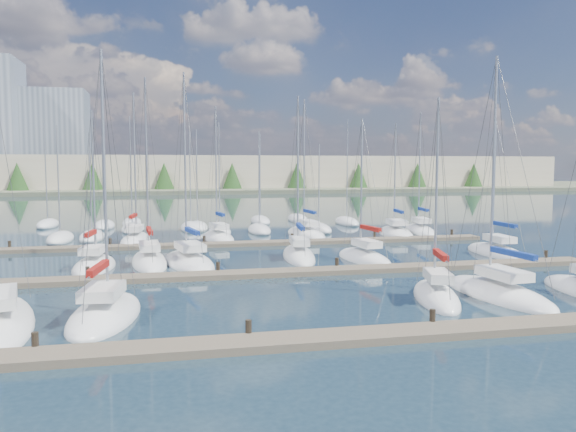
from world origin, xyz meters
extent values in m
plane|color=#213542|center=(0.00, 60.00, 0.00)|extent=(400.00, 400.00, 0.00)
cube|color=#6B5E4C|center=(0.00, 2.00, 0.15)|extent=(44.00, 1.80, 0.35)
cylinder|color=#2D261C|center=(-12.00, 2.90, 0.30)|extent=(0.26, 0.26, 1.10)
cylinder|color=#2D261C|center=(-4.00, 2.90, 0.30)|extent=(0.26, 0.26, 1.10)
cylinder|color=#2D261C|center=(4.00, 2.90, 0.30)|extent=(0.26, 0.26, 1.10)
cube|color=#6B5E4C|center=(0.00, 16.00, 0.15)|extent=(44.00, 1.80, 0.35)
cylinder|color=#2D261C|center=(-12.00, 16.90, 0.30)|extent=(0.26, 0.26, 1.10)
cylinder|color=#2D261C|center=(-4.00, 16.90, 0.30)|extent=(0.26, 0.26, 1.10)
cylinder|color=#2D261C|center=(4.00, 16.90, 0.30)|extent=(0.26, 0.26, 1.10)
cylinder|color=#2D261C|center=(12.00, 16.90, 0.30)|extent=(0.26, 0.26, 1.10)
cylinder|color=#2D261C|center=(20.00, 16.90, 0.30)|extent=(0.26, 0.26, 1.10)
cube|color=#6B5E4C|center=(0.00, 30.00, 0.15)|extent=(44.00, 1.80, 0.35)
cylinder|color=#2D261C|center=(-20.00, 30.90, 0.30)|extent=(0.26, 0.26, 1.10)
cylinder|color=#2D261C|center=(-12.00, 30.90, 0.30)|extent=(0.26, 0.26, 1.10)
cylinder|color=#2D261C|center=(-4.00, 30.90, 0.30)|extent=(0.26, 0.26, 1.10)
cylinder|color=#2D261C|center=(4.00, 30.90, 0.30)|extent=(0.26, 0.26, 1.10)
cylinder|color=#2D261C|center=(12.00, 30.90, 0.30)|extent=(0.26, 0.26, 1.10)
cylinder|color=#2D261C|center=(20.00, 30.90, 0.30)|extent=(0.26, 0.26, 1.10)
ellipsoid|color=white|center=(10.18, 7.68, 0.05)|extent=(3.48, 8.77, 1.60)
cube|color=silver|center=(10.22, 7.26, 1.35)|extent=(1.77, 3.12, 0.50)
cylinder|color=#9EA0A5|center=(10.12, 8.37, 6.96)|extent=(0.14, 0.14, 11.73)
cylinder|color=#9EA0A5|center=(10.28, 6.58, 2.40)|extent=(0.41, 3.59, 0.10)
cube|color=navy|center=(10.28, 6.58, 2.52)|extent=(0.58, 3.32, 0.30)
ellipsoid|color=white|center=(6.55, 35.82, 0.05)|extent=(3.53, 8.78, 1.60)
cube|color=maroon|center=(6.55, 35.82, 0.05)|extent=(1.81, 4.22, 0.12)
cube|color=silver|center=(6.58, 35.40, 1.35)|extent=(1.81, 3.12, 0.50)
cylinder|color=#9EA0A5|center=(6.49, 36.51, 7.40)|extent=(0.14, 0.14, 12.60)
cylinder|color=#9EA0A5|center=(6.63, 34.71, 2.40)|extent=(0.38, 3.60, 0.10)
cube|color=navy|center=(6.63, 34.71, 2.52)|extent=(0.56, 3.33, 0.30)
ellipsoid|color=white|center=(6.61, 7.72, 0.05)|extent=(3.81, 7.01, 1.60)
cube|color=silver|center=(6.52, 7.39, 1.35)|extent=(1.73, 2.56, 0.50)
cylinder|color=#9EA0A5|center=(6.76, 8.23, 5.83)|extent=(0.14, 0.14, 9.46)
cylinder|color=#9EA0A5|center=(6.38, 6.88, 2.40)|extent=(0.85, 2.73, 0.10)
cube|color=maroon|center=(6.38, 6.88, 2.52)|extent=(0.98, 2.57, 0.30)
ellipsoid|color=white|center=(-12.10, 20.94, 0.05)|extent=(3.19, 6.91, 1.60)
cube|color=black|center=(-12.10, 20.94, 0.05)|extent=(1.63, 3.33, 0.12)
cube|color=silver|center=(-12.13, 20.61, 1.35)|extent=(1.63, 2.47, 0.50)
cylinder|color=#9EA0A5|center=(-12.05, 21.47, 5.95)|extent=(0.14, 0.14, 9.70)
cylinder|color=#9EA0A5|center=(-12.19, 20.07, 2.40)|extent=(0.37, 2.81, 0.10)
cube|color=maroon|center=(-12.19, 20.07, 2.52)|extent=(0.55, 2.60, 0.30)
ellipsoid|color=white|center=(-5.70, 21.29, 0.05)|extent=(4.60, 9.03, 1.60)
cube|color=maroon|center=(-5.70, 21.29, 0.05)|extent=(2.33, 4.36, 0.12)
cube|color=silver|center=(-5.62, 20.87, 1.35)|extent=(2.20, 3.28, 0.50)
cylinder|color=#9EA0A5|center=(-5.83, 21.97, 7.36)|extent=(0.14, 0.14, 12.52)
cylinder|color=#9EA0A5|center=(-5.49, 20.20, 2.40)|extent=(0.79, 3.57, 0.10)
cube|color=navy|center=(-5.49, 20.20, 2.52)|extent=(0.93, 3.33, 0.30)
ellipsoid|color=white|center=(15.62, 34.40, 0.05)|extent=(4.21, 8.72, 1.60)
cube|color=silver|center=(15.56, 33.98, 1.35)|extent=(2.06, 3.14, 0.50)
cylinder|color=#9EA0A5|center=(15.73, 35.06, 6.24)|extent=(0.14, 0.14, 10.28)
cylinder|color=#9EA0A5|center=(15.45, 33.32, 2.40)|extent=(0.64, 3.48, 0.10)
cube|color=navy|center=(15.45, 33.32, 2.52)|extent=(0.80, 3.24, 0.30)
ellipsoid|color=white|center=(18.32, 20.61, 0.05)|extent=(2.73, 8.06, 1.60)
cube|color=silver|center=(18.30, 20.21, 1.35)|extent=(1.45, 2.84, 0.50)
cylinder|color=#9EA0A5|center=(18.34, 21.25, 5.82)|extent=(0.14, 0.14, 9.44)
cylinder|color=#9EA0A5|center=(18.28, 19.57, 2.40)|extent=(0.21, 3.36, 0.10)
cube|color=navy|center=(18.28, 19.57, 2.52)|extent=(0.40, 3.09, 0.30)
ellipsoid|color=white|center=(7.11, 20.16, 0.05)|extent=(3.29, 7.50, 1.60)
cube|color=black|center=(7.11, 20.16, 0.05)|extent=(1.67, 3.61, 0.12)
cube|color=silver|center=(7.15, 19.80, 1.35)|extent=(1.62, 2.69, 0.50)
cylinder|color=#9EA0A5|center=(7.03, 20.73, 5.81)|extent=(0.14, 0.14, 9.41)
cylinder|color=#9EA0A5|center=(7.23, 19.22, 2.40)|extent=(0.49, 3.04, 0.10)
cube|color=maroon|center=(7.23, 19.22, 2.52)|extent=(0.66, 2.82, 0.30)
ellipsoid|color=white|center=(-8.47, 22.14, 0.05)|extent=(3.16, 8.79, 1.60)
cube|color=silver|center=(-8.43, 21.71, 1.35)|extent=(1.59, 3.12, 0.50)
cylinder|color=#9EA0A5|center=(-8.53, 22.83, 7.20)|extent=(0.14, 0.14, 12.21)
cylinder|color=#9EA0A5|center=(-8.38, 21.02, 2.40)|extent=(0.41, 3.61, 0.10)
cube|color=maroon|center=(-8.38, 21.02, 2.52)|extent=(0.58, 3.34, 0.30)
ellipsoid|color=white|center=(-2.45, 34.49, 0.05)|extent=(3.56, 7.36, 1.60)
cube|color=silver|center=(-2.40, 34.14, 1.35)|extent=(1.75, 2.65, 0.50)
cylinder|color=#9EA0A5|center=(-2.53, 35.05, 6.87)|extent=(0.14, 0.14, 11.54)
cylinder|color=#9EA0A5|center=(-2.32, 33.58, 2.40)|extent=(0.53, 2.95, 0.10)
cube|color=navy|center=(-2.32, 33.58, 2.52)|extent=(0.69, 2.74, 0.30)
ellipsoid|color=white|center=(-10.01, 7.63, 0.05)|extent=(3.86, 8.07, 1.60)
cube|color=silver|center=(-10.06, 7.24, 1.35)|extent=(1.93, 2.90, 0.50)
cylinder|color=#9EA0A5|center=(-9.93, 8.25, 6.69)|extent=(0.14, 0.14, 11.18)
cylinder|color=#9EA0A5|center=(-10.13, 6.63, 2.40)|extent=(0.51, 3.25, 0.10)
cube|color=maroon|center=(-10.13, 6.63, 2.52)|extent=(0.68, 3.02, 0.30)
ellipsoid|color=white|center=(19.05, 35.95, 0.05)|extent=(3.64, 8.46, 1.60)
cube|color=maroon|center=(19.05, 35.95, 0.05)|extent=(1.84, 4.08, 0.12)
cube|color=silver|center=(18.99, 35.55, 1.35)|extent=(1.75, 3.04, 0.50)
cylinder|color=#9EA0A5|center=(19.15, 36.60, 6.90)|extent=(0.14, 0.14, 11.61)
cylinder|color=#9EA0A5|center=(18.88, 34.90, 2.40)|extent=(0.64, 3.41, 0.10)
cube|color=navy|center=(18.88, 34.90, 2.52)|extent=(0.79, 3.17, 0.30)
ellipsoid|color=white|center=(-10.09, 34.31, 0.05)|extent=(3.24, 8.25, 1.60)
cube|color=black|center=(-10.09, 34.31, 0.05)|extent=(1.65, 3.97, 0.12)
cube|color=silver|center=(-10.13, 33.91, 1.35)|extent=(1.62, 2.94, 0.50)
cylinder|color=#9EA0A5|center=(-10.02, 34.95, 7.43)|extent=(0.14, 0.14, 12.66)
cylinder|color=#9EA0A5|center=(-10.19, 33.27, 2.40)|extent=(0.44, 3.37, 0.10)
cube|color=maroon|center=(-10.19, 33.27, 2.52)|extent=(0.62, 3.12, 0.30)
ellipsoid|color=white|center=(2.66, 22.49, 0.05)|extent=(3.35, 8.79, 1.60)
cube|color=silver|center=(2.60, 22.07, 1.35)|extent=(1.63, 3.13, 0.50)
cylinder|color=#9EA0A5|center=(2.74, 23.18, 6.71)|extent=(0.14, 0.14, 11.22)
cylinder|color=#9EA0A5|center=(2.52, 21.39, 2.40)|extent=(0.54, 3.59, 0.10)
cube|color=navy|center=(2.52, 21.39, 2.52)|extent=(0.70, 3.32, 0.30)
cylinder|color=#9EA0A5|center=(-20.75, 49.89, 6.50)|extent=(0.12, 0.12, 11.20)
ellipsoid|color=white|center=(-20.75, 49.89, 0.25)|extent=(2.20, 6.40, 1.40)
cylinder|color=#9EA0A5|center=(-3.94, 43.45, 5.97)|extent=(0.12, 0.12, 10.14)
ellipsoid|color=white|center=(-3.94, 43.45, 0.25)|extent=(2.20, 6.40, 1.40)
cylinder|color=#9EA0A5|center=(-4.68, 43.24, 6.14)|extent=(0.12, 0.12, 10.49)
ellipsoid|color=white|center=(-4.68, 43.24, 0.25)|extent=(2.20, 6.40, 1.40)
cylinder|color=#9EA0A5|center=(9.07, 50.53, 5.93)|extent=(0.12, 0.12, 10.06)
ellipsoid|color=white|center=(9.07, 50.53, 0.25)|extent=(2.20, 6.40, 1.40)
cylinder|color=#9EA0A5|center=(-14.23, 47.33, 5.60)|extent=(0.12, 0.12, 9.39)
ellipsoid|color=white|center=(-14.23, 47.33, 0.25)|extent=(2.20, 6.40, 1.40)
cylinder|color=#9EA0A5|center=(-16.97, 36.19, 5.83)|extent=(0.12, 0.12, 9.85)
ellipsoid|color=white|center=(-16.97, 36.19, 0.25)|extent=(2.20, 6.40, 1.40)
cylinder|color=#9EA0A5|center=(-14.23, 36.83, 5.55)|extent=(0.12, 0.12, 9.30)
ellipsoid|color=white|center=(-14.23, 36.83, 0.25)|extent=(2.20, 6.40, 1.40)
cylinder|color=#9EA0A5|center=(13.97, 45.41, 6.74)|extent=(0.12, 0.12, 11.68)
ellipsoid|color=white|center=(13.97, 45.41, 0.25)|extent=(2.20, 6.40, 1.40)
cylinder|color=#9EA0A5|center=(2.31, 39.32, 5.78)|extent=(0.12, 0.12, 9.76)
ellipsoid|color=white|center=(2.31, 39.32, 0.25)|extent=(2.20, 6.40, 1.40)
cylinder|color=#9EA0A5|center=(-11.34, 49.91, 6.87)|extent=(0.12, 0.12, 11.95)
ellipsoid|color=white|center=(-11.34, 49.91, 0.25)|extent=(2.20, 6.40, 1.40)
cylinder|color=#9EA0A5|center=(8.76, 39.06, 5.13)|extent=(0.12, 0.12, 8.46)
ellipsoid|color=white|center=(8.76, 39.06, 0.25)|extent=(2.20, 6.40, 1.40)
cylinder|color=#9EA0A5|center=(-10.91, 43.47, 4.96)|extent=(0.12, 0.12, 8.12)
ellipsoid|color=white|center=(-10.91, 43.47, 0.25)|extent=(2.20, 6.40, 1.40)
cylinder|color=#9EA0A5|center=(4.00, 49.08, 5.90)|extent=(0.12, 0.12, 10.00)
ellipsoid|color=white|center=(4.00, 49.08, 0.25)|extent=(2.20, 6.40, 1.40)
cylinder|color=#9EA0A5|center=(-1.89, 38.97, 6.17)|extent=(0.12, 0.12, 10.54)
ellipsoid|color=white|center=(-1.89, 38.97, 0.25)|extent=(2.20, 6.40, 1.40)
cube|color=#666B51|center=(0.00, 150.00, 0.50)|extent=(400.00, 60.00, 1.00)
cube|color=beige|center=(10.00, 140.00, 5.00)|extent=(200.00, 12.00, 10.00)
cube|color=slate|center=(-40.00, 165.00, 15.00)|extent=(18.00, 15.00, 30.00)
cone|color=#284C1E|center=(-44.00, 133.00, 4.00)|extent=(6.00, 6.00, 8.00)
cone|color=#284C1E|center=(-26.00, 133.00, 4.00)|extent=(6.00, 6.00, 8.00)
cone|color=#284C1E|center=(-8.00, 133.00, 4.00)|extent=(6.00, 6.00, 8.00)
cone|color=#284C1E|center=(10.00, 133.00, 4.00)|extent=(6.00, 6.00, 8.00)
cone|color=#284C1E|center=(28.00, 133.00, 4.00)|extent=(6.00, 6.00, 8.00)
cone|color=#284C1E|center=(46.00, 133.00, 4.00)|extent=(6.00, 6.00, 8.00)
cone|color=#284C1E|center=(64.00, 133.00, 4.00)|extent=(6.00, 6.00, 8.00)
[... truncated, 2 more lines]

